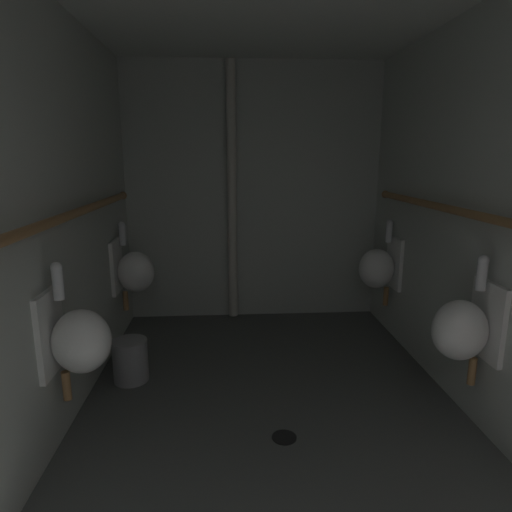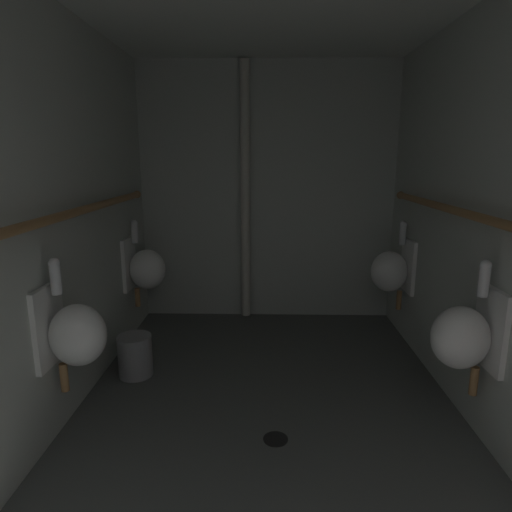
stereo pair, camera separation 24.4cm
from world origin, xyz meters
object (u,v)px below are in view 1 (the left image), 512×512
(urinal_right_far, at_px, (379,267))
(floor_drain, at_px, (284,437))
(waste_bin, at_px, (130,360))
(standpipe_back_wall, at_px, (232,195))
(urinal_left_mid, at_px, (77,339))
(urinal_left_far, at_px, (133,271))
(urinal_right_mid, at_px, (464,328))

(urinal_right_far, bearing_deg, floor_drain, -125.25)
(waste_bin, bearing_deg, standpipe_back_wall, 58.13)
(urinal_left_mid, distance_m, urinal_left_far, 1.41)
(urinal_left_far, bearing_deg, urinal_right_far, -0.71)
(standpipe_back_wall, height_order, waste_bin, standpipe_back_wall)
(urinal_right_far, relative_size, standpipe_back_wall, 0.32)
(waste_bin, bearing_deg, floor_drain, -36.10)
(urinal_left_mid, height_order, urinal_right_mid, same)
(urinal_left_mid, height_order, floor_drain, urinal_left_mid)
(urinal_right_mid, height_order, waste_bin, urinal_right_mid)
(urinal_left_mid, xyz_separation_m, waste_bin, (0.10, 0.70, -0.47))
(urinal_left_far, height_order, standpipe_back_wall, standpipe_back_wall)
(urinal_right_far, xyz_separation_m, standpipe_back_wall, (-1.24, 0.50, 0.58))
(floor_drain, xyz_separation_m, waste_bin, (-0.99, 0.72, 0.14))
(urinal_left_mid, relative_size, urinal_right_mid, 1.00)
(urinal_left_far, height_order, urinal_right_far, same)
(urinal_right_mid, distance_m, urinal_right_far, 1.37)
(urinal_left_mid, bearing_deg, standpipe_back_wall, 66.13)
(urinal_right_mid, height_order, standpipe_back_wall, standpipe_back_wall)
(urinal_left_mid, height_order, waste_bin, urinal_left_mid)
(waste_bin, bearing_deg, urinal_right_far, 19.01)
(urinal_left_mid, relative_size, urinal_left_far, 1.00)
(urinal_left_far, relative_size, standpipe_back_wall, 0.32)
(urinal_left_far, distance_m, waste_bin, 0.85)
(standpipe_back_wall, distance_m, waste_bin, 1.75)
(urinal_left_far, bearing_deg, waste_bin, -82.19)
(urinal_left_mid, distance_m, standpipe_back_wall, 2.14)
(urinal_left_mid, bearing_deg, waste_bin, 82.10)
(urinal_left_mid, relative_size, standpipe_back_wall, 0.32)
(standpipe_back_wall, bearing_deg, floor_drain, -82.50)
(urinal_left_mid, relative_size, floor_drain, 5.39)
(urinal_left_mid, height_order, urinal_left_far, same)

